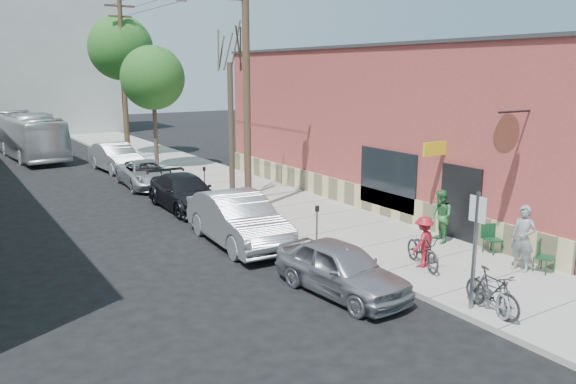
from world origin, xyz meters
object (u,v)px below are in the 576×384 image
cyclist (423,242)px  car_0 (341,269)px  car_1 (238,219)px  car_4 (116,157)px  sign_post (475,240)px  patron_grey (523,238)px  patio_chair_b (544,257)px  tree_bare (231,133)px  parking_meter_near (317,218)px  parking_meter_far (204,176)px  patio_chair_a (493,239)px  parked_bike_b (492,291)px  utility_pole_near (245,76)px  car_3 (146,174)px  bus (28,136)px  car_2 (185,192)px  tree_leafy_far (121,48)px  parked_bike_a (492,292)px  tree_leafy_mid (153,78)px  patron_green (441,216)px

cyclist → car_0: (-2.96, -0.04, -0.21)m
car_1 → car_4: bearing=91.4°
sign_post → car_4: (-1.55, 23.69, -1.04)m
patron_grey → patio_chair_b: bearing=34.9°
tree_bare → patron_grey: bearing=-77.1°
parking_meter_near → parking_meter_far: (0.00, 8.71, 0.00)m
patio_chair_a → patron_grey: 1.62m
tree_bare → parked_bike_b: (-0.07, -13.40, -2.44)m
utility_pole_near → patio_chair_a: utility_pole_near is taller
car_0 → car_4: bearing=83.8°
parking_meter_near → car_0: size_ratio=0.31×
car_0 → car_1: bearing=87.3°
patio_chair_a → patio_chair_b: bearing=-72.6°
car_3 → cyclist: bearing=-77.0°
parked_bike_b → tree_bare: bearing=115.0°
sign_post → cyclist: bearing=66.5°
car_1 → bus: bearing=100.0°
tree_bare → car_2: bearing=176.7°
car_1 → tree_leafy_far: bearing=86.2°
sign_post → car_2: 13.41m
patio_chair_a → car_1: (-5.90, 5.40, 0.25)m
cyclist → parked_bike_a: 3.23m
car_4 → car_0: bearing=-95.2°
utility_pole_near → cyclist: (1.13, -8.38, -4.52)m
sign_post → patron_grey: size_ratio=1.50×
tree_leafy_far → car_0: size_ratio=2.23×
cyclist → car_4: (-2.72, 21.01, -0.10)m
utility_pole_near → car_1: (-2.09, -3.25, -4.57)m
utility_pole_near → parked_bike_b: (0.34, -11.32, -4.81)m
tree_leafy_mid → car_3: bearing=-116.0°
parked_bike_b → bus: size_ratio=0.16×
patron_grey → car_1: size_ratio=0.37×
sign_post → patio_chair_b: (3.65, 0.55, -1.24)m
patron_grey → bus: size_ratio=0.18×
parking_meter_far → car_1: size_ratio=0.24×
sign_post → patio_chair_a: 4.70m
parking_meter_far → parked_bike_a: bearing=-88.8°
parking_meter_far → car_2: 2.22m
patio_chair_a → parking_meter_far: bearing=131.2°
patron_grey → bus: 31.76m
sign_post → patio_chair_a: (3.85, 2.40, -1.24)m
parked_bike_b → car_4: (-1.93, 23.95, 0.19)m
patron_green → car_0: (-5.12, -1.40, -0.33)m
parking_meter_far → patio_chair_a: parking_meter_far is taller
parked_bike_b → bus: bearing=124.7°
cyclist → parked_bike_b: cyclist is taller
patron_green → car_3: size_ratio=0.37×
patio_chair_b → tree_leafy_mid: bearing=73.3°
utility_pole_near → patron_green: bearing=-64.9°
car_0 → tree_leafy_mid: bearing=78.0°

